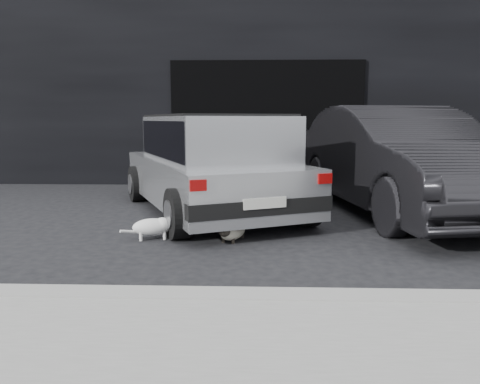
{
  "coord_description": "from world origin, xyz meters",
  "views": [
    {
      "loc": [
        0.78,
        -5.93,
        1.4
      ],
      "look_at": [
        0.59,
        -0.53,
        0.56
      ],
      "focal_mm": 35.0,
      "sensor_mm": 36.0,
      "label": 1
    }
  ],
  "objects_px": {
    "second_car": "(398,160)",
    "silver_hatchback": "(212,160)",
    "cat_siamese": "(232,231)",
    "cat_white": "(155,226)"
  },
  "relations": [
    {
      "from": "cat_siamese",
      "to": "cat_white",
      "type": "relative_size",
      "value": 1.05
    },
    {
      "from": "cat_white",
      "to": "cat_siamese",
      "type": "bearing_deg",
      "value": 71.02
    },
    {
      "from": "cat_siamese",
      "to": "second_car",
      "type": "bearing_deg",
      "value": -123.65
    },
    {
      "from": "second_car",
      "to": "cat_white",
      "type": "bearing_deg",
      "value": -162.4
    },
    {
      "from": "silver_hatchback",
      "to": "cat_siamese",
      "type": "bearing_deg",
      "value": -100.75
    },
    {
      "from": "second_car",
      "to": "cat_siamese",
      "type": "relative_size",
      "value": 7.02
    },
    {
      "from": "cat_siamese",
      "to": "cat_white",
      "type": "height_order",
      "value": "cat_white"
    },
    {
      "from": "second_car",
      "to": "silver_hatchback",
      "type": "bearing_deg",
      "value": 173.17
    },
    {
      "from": "cat_white",
      "to": "silver_hatchback",
      "type": "bearing_deg",
      "value": 146.49
    },
    {
      "from": "silver_hatchback",
      "to": "cat_siamese",
      "type": "relative_size",
      "value": 6.28
    }
  ]
}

